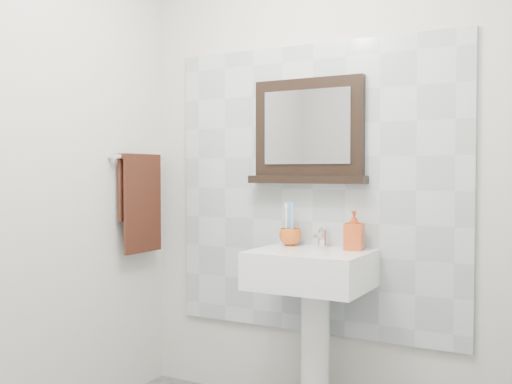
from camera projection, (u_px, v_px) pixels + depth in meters
back_wall at (314, 170)px, 3.11m from camera, size 2.00×0.01×2.50m
left_wall at (6, 169)px, 2.63m from camera, size 0.01×2.20×2.50m
right_wall at (489, 168)px, 1.67m from camera, size 0.01×2.20×2.50m
splashback at (313, 189)px, 3.11m from camera, size 1.60×0.02×1.50m
pedestal_sink at (312, 288)px, 2.89m from camera, size 0.55×0.44×0.96m
toothbrush_cup at (290, 237)px, 3.08m from camera, size 0.13×0.13×0.09m
toothbrushes at (290, 222)px, 3.08m from camera, size 0.05×0.04×0.21m
soap_dispenser at (354, 230)px, 2.91m from camera, size 0.10×0.10×0.19m
framed_mirror at (308, 134)px, 3.08m from camera, size 0.64×0.11×0.54m
towel_bar at (139, 158)px, 3.34m from camera, size 0.07×0.40×0.03m
hand_towel at (141, 195)px, 3.34m from camera, size 0.06×0.30×0.55m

